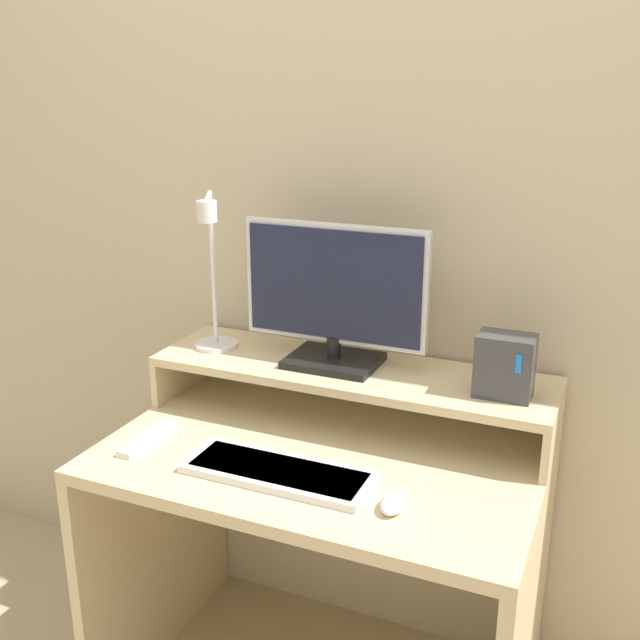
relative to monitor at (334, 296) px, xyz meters
The scene contains 9 objects.
wall_back 0.28m from the monitor, 74.41° to the left, with size 6.00×0.05×2.50m.
desk 0.57m from the monitor, 75.51° to the right, with size 1.01×0.65×0.72m.
monitor_shelf 0.20m from the monitor, ahead, with size 1.01×0.29×0.14m.
monitor is the anchor object (origin of this frame).
desk_lamp 0.32m from the monitor, behind, with size 0.14×0.20×0.42m.
router_dock 0.44m from the monitor, ahead, with size 0.13×0.08×0.14m.
keyboard 0.46m from the monitor, 88.48° to the right, with size 0.42×0.15×0.02m.
mouse 0.55m from the monitor, 52.25° to the right, with size 0.05×0.09×0.03m.
remote_control 0.56m from the monitor, 138.39° to the right, with size 0.04×0.20×0.02m.
Camera 1 is at (0.62, -1.11, 1.54)m, focal length 42.00 mm.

